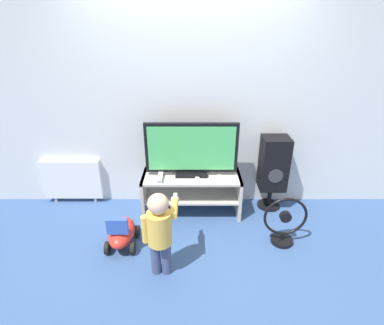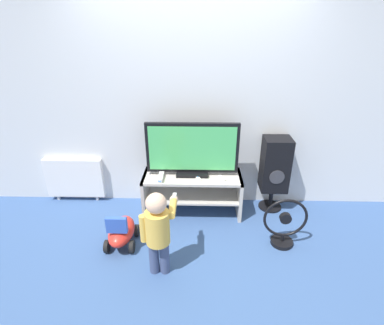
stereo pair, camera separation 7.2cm
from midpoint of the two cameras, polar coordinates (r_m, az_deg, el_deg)
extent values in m
plane|color=#38568C|center=(3.52, -0.60, -11.26)|extent=(16.00, 16.00, 0.00)
cube|color=silver|center=(3.45, -0.60, 11.89)|extent=(10.00, 0.06, 2.60)
cube|color=beige|center=(3.45, -0.60, -2.65)|extent=(1.14, 0.44, 0.03)
cube|color=beige|center=(3.58, -0.58, -6.29)|extent=(1.10, 0.40, 0.02)
cube|color=beige|center=(3.62, -9.38, -5.86)|extent=(0.04, 0.44, 0.49)
cube|color=beige|center=(3.61, 8.25, -5.90)|extent=(0.04, 0.44, 0.49)
cube|color=black|center=(3.46, -0.60, -1.97)|extent=(0.36, 0.20, 0.04)
cube|color=black|center=(3.33, -0.62, 2.79)|extent=(1.03, 0.05, 0.58)
cube|color=#4CBF66|center=(3.30, -0.63, 2.61)|extent=(0.96, 0.01, 0.51)
cube|color=white|center=(3.37, -6.58, -2.88)|extent=(0.05, 0.19, 0.05)
cube|color=#3F8CE5|center=(3.28, -6.76, -3.70)|extent=(0.03, 0.00, 0.01)
cube|color=white|center=(3.38, 5.09, -2.92)|extent=(0.09, 0.13, 0.02)
cylinder|color=#337FD8|center=(3.38, 5.10, -2.72)|extent=(0.01, 0.01, 0.00)
cube|color=white|center=(3.37, 0.47, -2.93)|extent=(0.08, 0.13, 0.02)
cylinder|color=#337FD8|center=(3.36, 0.47, -2.74)|extent=(0.01, 0.01, 0.00)
cylinder|color=#3F4C72|center=(2.85, -7.57, -17.45)|extent=(0.09, 0.09, 0.34)
cylinder|color=#3F4C72|center=(2.84, -5.57, -17.52)|extent=(0.09, 0.09, 0.34)
cylinder|color=#E5B74C|center=(2.64, -6.93, -12.28)|extent=(0.21, 0.21, 0.31)
sphere|color=beige|center=(2.50, -7.22, -7.82)|extent=(0.18, 0.18, 0.18)
cylinder|color=#E5B74C|center=(2.66, -9.59, -12.41)|extent=(0.07, 0.07, 0.26)
cylinder|color=#E5B74C|center=(2.66, -4.10, -8.61)|extent=(0.07, 0.26, 0.07)
sphere|color=beige|center=(2.77, -3.92, -7.11)|extent=(0.08, 0.08, 0.08)
cube|color=white|center=(2.81, -3.87, -6.67)|extent=(0.03, 0.13, 0.02)
cylinder|color=black|center=(3.90, 13.91, -7.91)|extent=(0.28, 0.28, 0.02)
cylinder|color=black|center=(3.84, 14.11, -6.34)|extent=(0.05, 0.05, 0.27)
cube|color=black|center=(3.62, 14.86, -0.16)|extent=(0.31, 0.27, 0.64)
cylinder|color=#38383D|center=(3.54, 15.21, -2.55)|extent=(0.17, 0.01, 0.17)
cylinder|color=black|center=(3.36, 16.20, -14.07)|extent=(0.23, 0.23, 0.04)
cylinder|color=black|center=(3.33, 16.31, -13.32)|extent=(0.04, 0.04, 0.07)
torus|color=black|center=(3.19, 16.85, -9.88)|extent=(0.44, 0.03, 0.44)
cylinder|color=black|center=(3.19, 16.85, -9.88)|extent=(0.12, 0.05, 0.12)
ellipsoid|color=red|center=(3.22, -13.75, -12.75)|extent=(0.25, 0.47, 0.18)
cube|color=blue|center=(3.01, -14.64, -11.65)|extent=(0.20, 0.05, 0.16)
cylinder|color=black|center=(3.40, -15.22, -12.51)|extent=(0.04, 0.13, 0.13)
cylinder|color=black|center=(3.35, -10.94, -12.73)|extent=(0.04, 0.13, 0.13)
cylinder|color=black|center=(3.21, -16.37, -15.32)|extent=(0.04, 0.13, 0.13)
cylinder|color=black|center=(3.15, -11.79, -15.62)|extent=(0.04, 0.13, 0.13)
cube|color=white|center=(4.04, -22.22, -2.97)|extent=(0.72, 0.08, 0.51)
cube|color=silver|center=(4.27, -24.76, -6.27)|extent=(0.03, 0.05, 0.06)
cube|color=silver|center=(4.08, -18.26, -6.56)|extent=(0.03, 0.05, 0.06)
camera|label=1|loc=(0.04, -90.63, -0.30)|focal=28.00mm
camera|label=2|loc=(0.04, 89.37, 0.30)|focal=28.00mm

